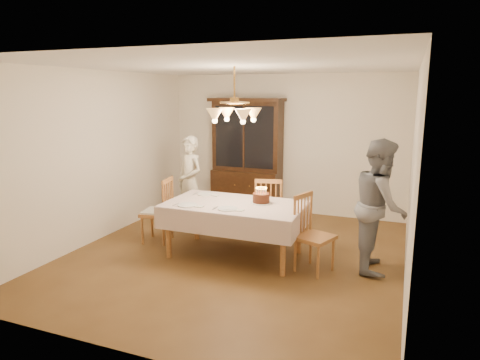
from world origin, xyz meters
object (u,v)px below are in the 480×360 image
at_px(dining_table, 235,209).
at_px(china_hutch, 247,158).
at_px(chair_far_side, 269,212).
at_px(elderly_woman, 190,182).
at_px(birthday_cake, 261,198).

distance_m(dining_table, china_hutch, 2.38).
bearing_deg(dining_table, chair_far_side, 73.14).
distance_m(elderly_woman, birthday_cake, 1.77).
relative_size(china_hutch, elderly_woman, 1.39).
height_order(chair_far_side, elderly_woman, elderly_woman).
distance_m(china_hutch, chair_far_side, 1.81).
xyz_separation_m(chair_far_side, birthday_cake, (0.10, -0.66, 0.38)).
bearing_deg(china_hutch, elderly_woman, -113.37).
bearing_deg(elderly_woman, china_hutch, 93.41).
bearing_deg(elderly_woman, birthday_cake, -1.47).
xyz_separation_m(china_hutch, elderly_woman, (-0.55, -1.28, -0.26)).
bearing_deg(chair_far_side, china_hutch, 121.99).
relative_size(dining_table, chair_far_side, 1.90).
bearing_deg(birthday_cake, chair_far_side, 98.18).
relative_size(elderly_woman, birthday_cake, 5.18).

